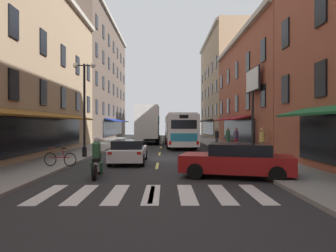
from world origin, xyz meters
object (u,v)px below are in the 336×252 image
(box_truck, at_px, (148,125))
(pedestrian_far, at_px, (262,141))
(transit_bus, at_px, (179,129))
(pedestrian_rear, at_px, (228,137))
(billboard_sign, at_px, (253,87))
(bicycle_near, at_px, (60,159))
(pedestrian_near, at_px, (236,138))
(sedan_near, at_px, (237,160))
(sedan_far, at_px, (129,151))
(motorcycle_rider, at_px, (97,160))
(sedan_mid, at_px, (152,134))
(pedestrian_mid, at_px, (217,137))
(street_lamp_twin, at_px, (84,105))

(box_truck, bearing_deg, pedestrian_far, -58.96)
(transit_bus, relative_size, pedestrian_rear, 6.78)
(billboard_sign, relative_size, pedestrian_far, 3.48)
(bicycle_near, bearing_deg, pedestrian_near, 42.78)
(sedan_near, xyz_separation_m, sedan_far, (-5.00, 4.83, -0.04))
(box_truck, xyz_separation_m, motorcycle_rider, (-0.89, -21.60, -1.41))
(sedan_mid, bearing_deg, motorcycle_rider, -91.47)
(sedan_near, relative_size, sedan_mid, 1.08)
(bicycle_near, height_order, pedestrian_far, pedestrian_far)
(transit_bus, relative_size, pedestrian_mid, 7.19)
(sedan_mid, xyz_separation_m, pedestrian_mid, (6.77, -16.39, 0.31))
(transit_bus, relative_size, sedan_far, 2.65)
(motorcycle_rider, relative_size, pedestrian_near, 1.19)
(billboard_sign, bearing_deg, box_truck, 127.65)
(billboard_sign, relative_size, pedestrian_rear, 3.59)
(bicycle_near, distance_m, pedestrian_near, 14.93)
(pedestrian_mid, bearing_deg, box_truck, -40.72)
(pedestrian_near, bearing_deg, sedan_mid, 145.24)
(sedan_mid, height_order, motorcycle_rider, motorcycle_rider)
(sedan_near, xyz_separation_m, pedestrian_near, (2.89, 12.56, 0.35))
(billboard_sign, height_order, sedan_far, billboard_sign)
(pedestrian_mid, xyz_separation_m, pedestrian_far, (1.66, -8.03, 0.09))
(bicycle_near, bearing_deg, pedestrian_mid, 53.46)
(pedestrian_far, bearing_deg, sedan_mid, -7.86)
(transit_bus, height_order, motorcycle_rider, transit_bus)
(billboard_sign, xyz_separation_m, box_truck, (-8.55, 11.08, -2.84))
(transit_bus, height_order, box_truck, box_truck)
(billboard_sign, height_order, sedan_near, billboard_sign)
(sedan_near, distance_m, sedan_mid, 32.56)
(sedan_far, bearing_deg, pedestrian_mid, 58.02)
(sedan_far, bearing_deg, motorcycle_rider, -98.96)
(pedestrian_near, bearing_deg, pedestrian_mid, 141.39)
(sedan_mid, height_order, pedestrian_near, pedestrian_near)
(billboard_sign, height_order, sedan_mid, billboard_sign)
(billboard_sign, xyz_separation_m, pedestrian_mid, (-1.84, 5.19, -3.98))
(pedestrian_rear, bearing_deg, sedan_mid, -141.16)
(pedestrian_mid, xyz_separation_m, pedestrian_rear, (0.71, -1.53, 0.06))
(pedestrian_near, bearing_deg, box_truck, 163.89)
(box_truck, height_order, pedestrian_near, box_truck)
(transit_bus, relative_size, pedestrian_far, 6.56)
(sedan_mid, relative_size, pedestrian_near, 2.56)
(pedestrian_near, xyz_separation_m, street_lamp_twin, (-10.92, -5.78, 2.33))
(billboard_sign, xyz_separation_m, sedan_far, (-8.69, -5.78, -4.29))
(sedan_far, distance_m, bicycle_near, 3.89)
(billboard_sign, height_order, pedestrian_mid, billboard_sign)
(sedan_far, xyz_separation_m, pedestrian_far, (8.51, 2.94, 0.41))
(sedan_near, bearing_deg, billboard_sign, 70.84)
(pedestrian_mid, bearing_deg, bicycle_near, 54.00)
(motorcycle_rider, bearing_deg, street_lamp_twin, 108.80)
(billboard_sign, bearing_deg, pedestrian_mid, 109.49)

